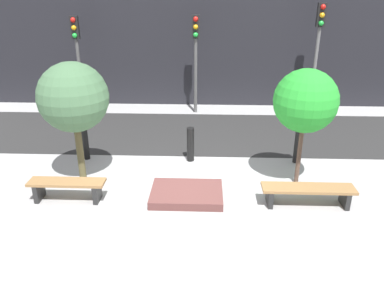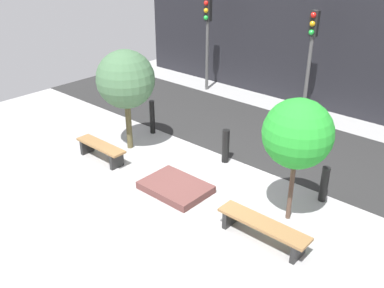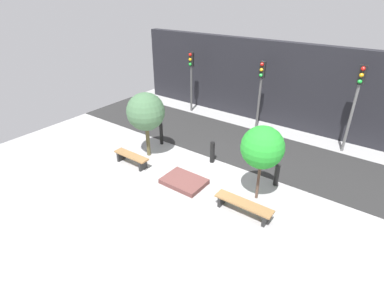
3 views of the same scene
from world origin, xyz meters
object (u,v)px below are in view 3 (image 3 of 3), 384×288
bollard_center (277,175)px  traffic_light_west (191,71)px  bollard_far_left (161,134)px  bollard_left (212,152)px  planter_bed (184,181)px  bench_left (131,158)px  traffic_light_mid_east (357,94)px  traffic_light_mid_west (261,83)px  tree_behind_left_bench (146,112)px  tree_behind_right_bench (262,147)px  bench_right (243,205)px

bollard_center → traffic_light_west: size_ratio=0.25×
bollard_far_left → bollard_left: (2.82, 0.00, -0.06)m
planter_bed → bollard_far_left: (-2.82, 1.95, 0.43)m
planter_bed → bench_left: bearing=-175.6°
traffic_light_mid_east → traffic_light_mid_west: bearing=-180.0°
bench_left → traffic_light_west: (-1.65, 6.44, 2.05)m
planter_bed → traffic_light_mid_east: bearing=55.8°
tree_behind_left_bench → bollard_center: bearing=11.8°
bench_left → traffic_light_west: 6.96m
tree_behind_right_bench → bollard_center: (0.24, 1.13, -1.58)m
tree_behind_right_bench → traffic_light_mid_east: traffic_light_mid_east is taller
bench_right → bollard_center: bearing=83.6°
bollard_left → bollard_center: bollard_left is taller
tree_behind_left_bench → traffic_light_mid_west: (2.58, 5.43, 0.38)m
traffic_light_mid_west → traffic_light_west: bearing=-180.0°
bench_left → planter_bed: bearing=4.4°
traffic_light_mid_east → bollard_left: bearing=-134.6°
planter_bed → traffic_light_mid_east: size_ratio=0.41×
bollard_center → traffic_light_mid_west: bearing=123.3°
bench_right → planter_bed: size_ratio=1.24×
tree_behind_right_bench → traffic_light_mid_west: traffic_light_mid_west is taller
tree_behind_left_bench → traffic_light_west: (-1.65, 5.43, 0.35)m
traffic_light_mid_west → traffic_light_mid_east: (4.24, 0.00, 0.25)m
tree_behind_left_bench → tree_behind_right_bench: bearing=0.0°
bench_right → bollard_far_left: size_ratio=1.86×
bollard_far_left → traffic_light_west: (-1.41, 4.29, 1.86)m
bench_right → traffic_light_mid_west: (-2.58, 6.44, 2.09)m
tree_behind_right_bench → traffic_light_west: bearing=141.5°
bench_right → tree_behind_right_bench: size_ratio=0.72×
bollard_far_left → traffic_light_mid_west: bearing=56.7°
bench_left → bollard_left: (2.58, 2.15, 0.14)m
tree_behind_left_bench → traffic_light_west: traffic_light_west is taller
bench_right → bollard_far_left: 5.82m
bench_right → traffic_light_mid_east: 7.06m
traffic_light_west → bollard_left: bearing=-45.4°
tree_behind_left_bench → traffic_light_mid_west: bearing=64.5°
tree_behind_left_bench → bollard_center: 5.75m
bench_left → bollard_left: 3.36m
bollard_left → bollard_center: 2.83m
bench_left → bollard_left: size_ratio=1.76×
tree_behind_left_bench → traffic_light_west: 5.68m
bollard_center → traffic_light_west: traffic_light_west is taller
bench_left → traffic_light_mid_west: bearing=68.2°
planter_bed → bollard_center: size_ratio=1.83×
bollard_far_left → traffic_light_mid_east: (7.06, 4.30, 2.14)m
traffic_light_west → bollard_center: bearing=-31.3°
bollard_left → traffic_light_west: bearing=134.6°
tree_behind_left_bench → tree_behind_right_bench: tree_behind_left_bench is taller
planter_bed → bollard_left: bollard_left is taller
bollard_far_left → bench_left: bearing=-83.6°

